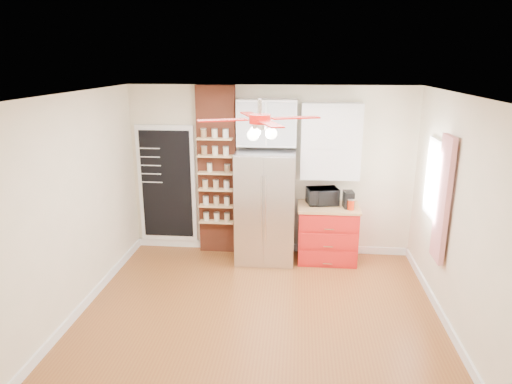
# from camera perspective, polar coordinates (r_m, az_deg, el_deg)

# --- Properties ---
(floor) EXTENTS (4.50, 4.50, 0.00)m
(floor) POSITION_cam_1_polar(r_m,az_deg,el_deg) (5.94, 0.43, -14.85)
(floor) COLOR brown
(floor) RESTS_ON ground
(ceiling) EXTENTS (4.50, 4.50, 0.00)m
(ceiling) POSITION_cam_1_polar(r_m,az_deg,el_deg) (5.10, 0.49, 12.12)
(ceiling) COLOR white
(ceiling) RESTS_ON wall_back
(wall_back) EXTENTS (4.50, 0.02, 2.70)m
(wall_back) POSITION_cam_1_polar(r_m,az_deg,el_deg) (7.29, 1.83, 2.59)
(wall_back) COLOR beige
(wall_back) RESTS_ON floor
(wall_front) EXTENTS (4.50, 0.02, 2.70)m
(wall_front) POSITION_cam_1_polar(r_m,az_deg,el_deg) (3.54, -2.45, -12.72)
(wall_front) COLOR beige
(wall_front) RESTS_ON floor
(wall_left) EXTENTS (0.02, 4.00, 2.70)m
(wall_left) POSITION_cam_1_polar(r_m,az_deg,el_deg) (5.99, -21.53, -1.58)
(wall_left) COLOR beige
(wall_left) RESTS_ON floor
(wall_right) EXTENTS (0.02, 4.00, 2.70)m
(wall_right) POSITION_cam_1_polar(r_m,az_deg,el_deg) (5.65, 23.87, -2.89)
(wall_right) COLOR beige
(wall_right) RESTS_ON floor
(chalkboard) EXTENTS (0.95, 0.05, 1.95)m
(chalkboard) POSITION_cam_1_polar(r_m,az_deg,el_deg) (7.61, -11.09, 0.94)
(chalkboard) COLOR white
(chalkboard) RESTS_ON wall_back
(brick_pillar) EXTENTS (0.60, 0.16, 2.70)m
(brick_pillar) POSITION_cam_1_polar(r_m,az_deg,el_deg) (7.31, -4.88, 2.59)
(brick_pillar) COLOR brown
(brick_pillar) RESTS_ON floor
(fridge) EXTENTS (0.90, 0.70, 1.75)m
(fridge) POSITION_cam_1_polar(r_m,az_deg,el_deg) (7.06, 1.20, -1.85)
(fridge) COLOR silver
(fridge) RESTS_ON floor
(upper_glass_cabinet) EXTENTS (0.90, 0.35, 0.70)m
(upper_glass_cabinet) POSITION_cam_1_polar(r_m,az_deg,el_deg) (6.97, 1.39, 8.67)
(upper_glass_cabinet) COLOR white
(upper_glass_cabinet) RESTS_ON wall_back
(red_cabinet) EXTENTS (0.94, 0.64, 0.90)m
(red_cabinet) POSITION_cam_1_polar(r_m,az_deg,el_deg) (7.25, 8.91, -5.11)
(red_cabinet) COLOR red
(red_cabinet) RESTS_ON floor
(upper_shelf_unit) EXTENTS (0.90, 0.30, 1.15)m
(upper_shelf_unit) POSITION_cam_1_polar(r_m,az_deg,el_deg) (7.04, 9.34, 6.27)
(upper_shelf_unit) COLOR white
(upper_shelf_unit) RESTS_ON wall_back
(window) EXTENTS (0.04, 0.75, 1.05)m
(window) POSITION_cam_1_polar(r_m,az_deg,el_deg) (6.41, 21.49, 1.41)
(window) COLOR white
(window) RESTS_ON wall_right
(curtain) EXTENTS (0.06, 0.40, 1.55)m
(curtain) POSITION_cam_1_polar(r_m,az_deg,el_deg) (5.91, 22.32, -0.87)
(curtain) COLOR red
(curtain) RESTS_ON wall_right
(ceiling_fan) EXTENTS (1.40, 1.40, 0.44)m
(ceiling_fan) POSITION_cam_1_polar(r_m,az_deg,el_deg) (5.13, 0.48, 9.05)
(ceiling_fan) COLOR silver
(ceiling_fan) RESTS_ON ceiling
(toaster_oven) EXTENTS (0.53, 0.41, 0.26)m
(toaster_oven) POSITION_cam_1_polar(r_m,az_deg,el_deg) (7.14, 8.29, -0.52)
(toaster_oven) COLOR black
(toaster_oven) RESTS_ON red_cabinet
(coffee_maker) EXTENTS (0.17, 0.23, 0.26)m
(coffee_maker) POSITION_cam_1_polar(r_m,az_deg,el_deg) (7.05, 11.48, -0.92)
(coffee_maker) COLOR black
(coffee_maker) RESTS_ON red_cabinet
(canister_left) EXTENTS (0.12, 0.12, 0.15)m
(canister_left) POSITION_cam_1_polar(r_m,az_deg,el_deg) (6.97, 11.77, -1.59)
(canister_left) COLOR red
(canister_left) RESTS_ON red_cabinet
(canister_right) EXTENTS (0.12, 0.12, 0.15)m
(canister_right) POSITION_cam_1_polar(r_m,az_deg,el_deg) (7.10, 11.61, -1.26)
(canister_right) COLOR #B01009
(canister_right) RESTS_ON red_cabinet
(pantry_jar_oats) EXTENTS (0.10, 0.10, 0.13)m
(pantry_jar_oats) POSITION_cam_1_polar(r_m,az_deg,el_deg) (7.19, -5.83, 3.05)
(pantry_jar_oats) COLOR beige
(pantry_jar_oats) RESTS_ON brick_pillar
(pantry_jar_beans) EXTENTS (0.12, 0.12, 0.12)m
(pantry_jar_beans) POSITION_cam_1_polar(r_m,az_deg,el_deg) (7.13, -3.61, 2.94)
(pantry_jar_beans) COLOR brown
(pantry_jar_beans) RESTS_ON brick_pillar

